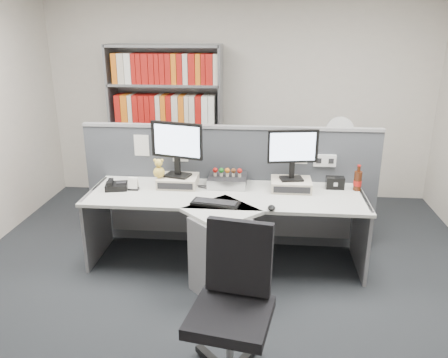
# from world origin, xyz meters

# --- Properties ---
(ground) EXTENTS (5.50, 5.50, 0.00)m
(ground) POSITION_xyz_m (0.00, 0.00, 0.00)
(ground) COLOR #272A2E
(ground) RESTS_ON ground
(room_shell) EXTENTS (5.04, 5.54, 2.72)m
(room_shell) POSITION_xyz_m (0.00, 0.00, 1.79)
(room_shell) COLOR beige
(room_shell) RESTS_ON ground
(partition) EXTENTS (3.00, 0.08, 1.27)m
(partition) POSITION_xyz_m (0.00, 1.25, 0.65)
(partition) COLOR #46494F
(partition) RESTS_ON ground
(desk) EXTENTS (2.60, 1.20, 0.72)m
(desk) POSITION_xyz_m (0.00, 0.60, 0.46)
(desk) COLOR silver
(desk) RESTS_ON ground
(monitor_riser_left) EXTENTS (0.38, 0.31, 0.10)m
(monitor_riser_left) POSITION_xyz_m (-0.48, 0.98, 0.77)
(monitor_riser_left) COLOR beige
(monitor_riser_left) RESTS_ON desk
(monitor_riser_right) EXTENTS (0.38, 0.31, 0.10)m
(monitor_riser_right) POSITION_xyz_m (0.62, 0.98, 0.77)
(monitor_riser_right) COLOR beige
(monitor_riser_right) RESTS_ON desk
(monitor_left) EXTENTS (0.51, 0.22, 0.53)m
(monitor_left) POSITION_xyz_m (-0.48, 0.98, 1.14)
(monitor_left) COLOR black
(monitor_left) RESTS_ON monitor_riser_left
(monitor_right) EXTENTS (0.47, 0.19, 0.49)m
(monitor_right) POSITION_xyz_m (0.62, 0.98, 1.11)
(monitor_right) COLOR black
(monitor_right) RESTS_ON monitor_riser_right
(desktop_pc) EXTENTS (0.37, 0.33, 0.10)m
(desktop_pc) POSITION_xyz_m (-0.00, 1.04, 0.77)
(desktop_pc) COLOR black
(desktop_pc) RESTS_ON desk
(figurines) EXTENTS (0.29, 0.05, 0.09)m
(figurines) POSITION_xyz_m (-0.00, 1.03, 0.87)
(figurines) COLOR beige
(figurines) RESTS_ON desktop_pc
(keyboard) EXTENTS (0.44, 0.23, 0.03)m
(keyboard) POSITION_xyz_m (-0.06, 0.53, 0.73)
(keyboard) COLOR black
(keyboard) RESTS_ON desk
(mouse) EXTENTS (0.07, 0.11, 0.04)m
(mouse) POSITION_xyz_m (0.43, 0.45, 0.74)
(mouse) COLOR black
(mouse) RESTS_ON desk
(desk_phone) EXTENTS (0.24, 0.23, 0.09)m
(desk_phone) POSITION_xyz_m (-1.06, 0.84, 0.75)
(desk_phone) COLOR black
(desk_phone) RESTS_ON desk
(desk_calendar) EXTENTS (0.10, 0.08, 0.12)m
(desk_calendar) POSITION_xyz_m (-0.89, 0.83, 0.77)
(desk_calendar) COLOR black
(desk_calendar) RESTS_ON desk
(plush_toy) EXTENTS (0.11, 0.11, 0.19)m
(plush_toy) POSITION_xyz_m (-0.66, 0.92, 0.90)
(plush_toy) COLOR gold
(plush_toy) RESTS_ON monitor_riser_left
(speaker) EXTENTS (0.17, 0.10, 0.12)m
(speaker) POSITION_xyz_m (1.04, 1.05, 0.78)
(speaker) COLOR black
(speaker) RESTS_ON desk
(cola_bottle) EXTENTS (0.08, 0.08, 0.25)m
(cola_bottle) POSITION_xyz_m (1.25, 1.02, 0.81)
(cola_bottle) COLOR #3F190A
(cola_bottle) RESTS_ON desk
(shelving_unit) EXTENTS (1.41, 0.40, 2.00)m
(shelving_unit) POSITION_xyz_m (-0.90, 2.44, 0.98)
(shelving_unit) COLOR gray
(shelving_unit) RESTS_ON ground
(filing_cabinet) EXTENTS (0.45, 0.61, 0.70)m
(filing_cabinet) POSITION_xyz_m (1.20, 1.99, 0.35)
(filing_cabinet) COLOR gray
(filing_cabinet) RESTS_ON ground
(desk_fan) EXTENTS (0.32, 0.19, 0.54)m
(desk_fan) POSITION_xyz_m (1.20, 1.99, 1.04)
(desk_fan) COLOR white
(desk_fan) RESTS_ON filing_cabinet
(office_chair) EXTENTS (0.68, 0.68, 1.04)m
(office_chair) POSITION_xyz_m (0.18, -0.69, 0.56)
(office_chair) COLOR silver
(office_chair) RESTS_ON ground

